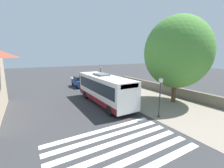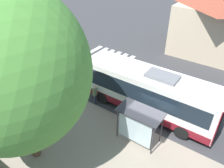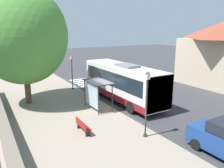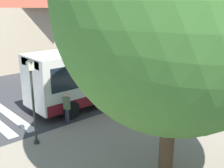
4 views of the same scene
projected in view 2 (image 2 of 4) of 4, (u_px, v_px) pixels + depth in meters
name	position (u px, v px, depth m)	size (l,w,h in m)	color
ground_plane	(151.00, 131.00, 15.35)	(120.00, 120.00, 0.00)	#353538
crosswalk_stripes	(93.00, 66.00, 23.24)	(9.00, 5.25, 0.01)	silver
bus	(150.00, 92.00, 16.15)	(2.76, 10.07, 3.56)	silver
bus_shelter	(139.00, 118.00, 13.55)	(1.56, 2.85, 2.43)	#2D2D33
pedestrian	(95.00, 93.00, 17.46)	(0.34, 0.22, 1.65)	#2D3347
street_lamp_far	(65.00, 76.00, 17.15)	(0.28, 0.28, 3.84)	#2D332D
shade_tree	(13.00, 71.00, 10.36)	(7.62, 7.62, 10.25)	brown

